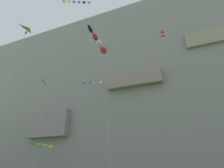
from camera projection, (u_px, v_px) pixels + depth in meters
cliff_face at (143, 86)px, 67.24m from camera, size 180.00×28.58×59.76m
kite_delta_high_right at (28, 33)px, 23.57m from camera, size 1.30×2.12×19.30m
kite_windsock_upper_left at (100, 45)px, 20.12m from camera, size 2.61×5.29×15.74m
kite_windsock_high_center at (46, 146)px, 44.89m from camera, size 5.40×6.26×7.86m
kite_banner_mid_center at (92, 85)px, 43.24m from camera, size 5.28×5.81×21.57m
kite_box_far_left at (163, 34)px, 43.25m from camera, size 2.42×5.40×32.89m
kite_banner_upper_mid at (75, 6)px, 35.04m from camera, size 5.47×5.42×33.10m
kite_windsock_low_right at (43, 81)px, 44.71m from camera, size 1.53×6.15×22.55m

